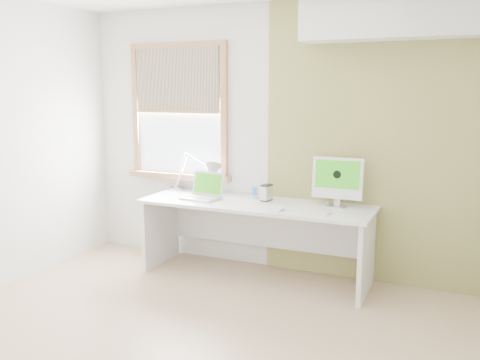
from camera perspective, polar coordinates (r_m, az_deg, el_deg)
The scene contains 12 objects.
room at distance 3.54m, azimuth -6.89°, elevation 2.09°, with size 4.04×3.54×2.64m.
accent_wall at distance 4.85m, azimuth 14.29°, elevation 3.96°, with size 2.00×0.02×2.60m, color #948E49.
soffit at distance 4.67m, azimuth 17.06°, elevation 17.17°, with size 1.60×0.40×0.42m, color white.
window at distance 5.50m, azimuth -6.80°, elevation 7.44°, with size 1.20×0.14×1.42m.
desk at distance 4.96m, azimuth 1.94°, elevation -4.58°, with size 2.20×0.70×0.73m.
desk_lamp at distance 5.25m, azimuth -3.83°, elevation 0.72°, with size 0.70×0.32×0.40m.
laptop at distance 5.07m, azimuth -3.99°, elevation -1.31°, with size 0.39×0.33×0.25m.
phone_dock at distance 5.05m, azimuth 1.66°, elevation -1.65°, with size 0.07×0.07×0.13m.
external_drive at distance 4.95m, azimuth 2.92°, elevation -1.40°, with size 0.10×0.13×0.16m.
imac at distance 4.75m, azimuth 10.69°, elevation 0.09°, with size 0.46×0.15×0.45m.
keyboard at distance 4.54m, azimuth 7.40°, elevation -3.41°, with size 0.42×0.17×0.02m.
mouse at distance 4.56m, azimuth 4.48°, elevation -3.22°, with size 0.05×0.09×0.03m, color white.
Camera 1 is at (1.80, -3.02, 1.78)m, focal length 38.77 mm.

